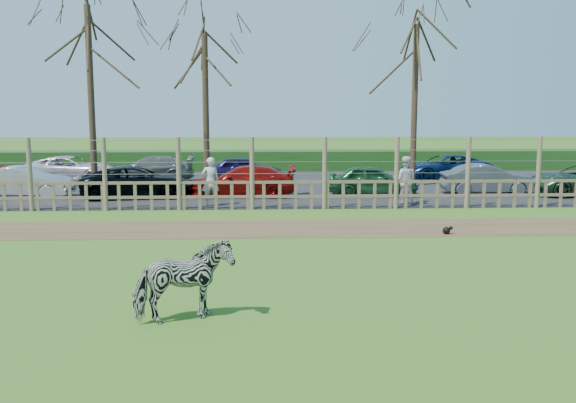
{
  "coord_description": "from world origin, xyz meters",
  "views": [
    {
      "loc": [
        0.3,
        -13.9,
        3.56
      ],
      "look_at": [
        1.0,
        2.5,
        1.1
      ],
      "focal_mm": 40.0,
      "sensor_mm": 36.0,
      "label": 1
    }
  ],
  "objects_px": {
    "car_1": "(25,182)",
    "car_9": "(149,169)",
    "car_4": "(373,180)",
    "car_2": "(138,182)",
    "car_3": "(243,181)",
    "car_8": "(70,169)",
    "tree_mid": "(205,74)",
    "zebra": "(183,282)",
    "car_5": "(488,179)",
    "crow": "(447,230)",
    "car_10": "(244,169)",
    "visitor_a": "(210,182)",
    "visitor_b": "(405,180)",
    "tree_left": "(89,53)",
    "tree_right": "(416,66)",
    "car_12": "(444,167)"
  },
  "relations": [
    {
      "from": "car_1",
      "to": "car_9",
      "type": "xyz_separation_m",
      "value": [
        3.94,
        4.86,
        0.0
      ]
    },
    {
      "from": "car_4",
      "to": "car_9",
      "type": "xyz_separation_m",
      "value": [
        -9.6,
        4.87,
        0.0
      ]
    },
    {
      "from": "car_2",
      "to": "car_3",
      "type": "bearing_deg",
      "value": -96.74
    },
    {
      "from": "car_8",
      "to": "car_9",
      "type": "relative_size",
      "value": 1.04
    },
    {
      "from": "tree_mid",
      "to": "zebra",
      "type": "height_order",
      "value": "tree_mid"
    },
    {
      "from": "car_2",
      "to": "tree_mid",
      "type": "bearing_deg",
      "value": -51.85
    },
    {
      "from": "zebra",
      "to": "car_5",
      "type": "height_order",
      "value": "zebra"
    },
    {
      "from": "zebra",
      "to": "crow",
      "type": "relative_size",
      "value": 5.68
    },
    {
      "from": "car_1",
      "to": "car_10",
      "type": "distance_m",
      "value": 9.55
    },
    {
      "from": "visitor_a",
      "to": "visitor_b",
      "type": "distance_m",
      "value": 6.96
    },
    {
      "from": "car_3",
      "to": "car_9",
      "type": "distance_m",
      "value": 6.64
    },
    {
      "from": "car_4",
      "to": "car_5",
      "type": "xyz_separation_m",
      "value": [
        4.62,
        0.11,
        0.0
      ]
    },
    {
      "from": "crow",
      "to": "car_4",
      "type": "xyz_separation_m",
      "value": [
        -0.76,
        7.59,
        0.53
      ]
    },
    {
      "from": "tree_left",
      "to": "crow",
      "type": "xyz_separation_m",
      "value": [
        11.98,
        -9.04,
        -5.5
      ]
    },
    {
      "from": "tree_right",
      "to": "car_9",
      "type": "relative_size",
      "value": 1.78
    },
    {
      "from": "car_5",
      "to": "car_9",
      "type": "height_order",
      "value": "same"
    },
    {
      "from": "crow",
      "to": "car_3",
      "type": "height_order",
      "value": "car_3"
    },
    {
      "from": "tree_right",
      "to": "car_8",
      "type": "relative_size",
      "value": 1.7
    },
    {
      "from": "zebra",
      "to": "car_4",
      "type": "bearing_deg",
      "value": -44.9
    },
    {
      "from": "tree_mid",
      "to": "car_3",
      "type": "bearing_deg",
      "value": -57.05
    },
    {
      "from": "tree_left",
      "to": "car_9",
      "type": "bearing_deg",
      "value": 64.53
    },
    {
      "from": "car_3",
      "to": "visitor_b",
      "type": "bearing_deg",
      "value": 72.37
    },
    {
      "from": "tree_left",
      "to": "crow",
      "type": "distance_m",
      "value": 15.99
    },
    {
      "from": "car_9",
      "to": "visitor_a",
      "type": "bearing_deg",
      "value": 21.72
    },
    {
      "from": "zebra",
      "to": "car_2",
      "type": "height_order",
      "value": "zebra"
    },
    {
      "from": "car_1",
      "to": "car_4",
      "type": "xyz_separation_m",
      "value": [
        13.54,
        -0.01,
        0.0
      ]
    },
    {
      "from": "tree_left",
      "to": "tree_mid",
      "type": "distance_m",
      "value": 4.67
    },
    {
      "from": "tree_right",
      "to": "car_10",
      "type": "relative_size",
      "value": 2.09
    },
    {
      "from": "car_1",
      "to": "car_2",
      "type": "height_order",
      "value": "same"
    },
    {
      "from": "car_1",
      "to": "car_8",
      "type": "distance_m",
      "value": 5.11
    },
    {
      "from": "tree_right",
      "to": "car_5",
      "type": "bearing_deg",
      "value": -50.37
    },
    {
      "from": "tree_mid",
      "to": "visitor_a",
      "type": "xyz_separation_m",
      "value": [
        0.52,
        -4.81,
        -3.96
      ]
    },
    {
      "from": "visitor_a",
      "to": "car_5",
      "type": "distance_m",
      "value": 11.11
    },
    {
      "from": "car_10",
      "to": "car_1",
      "type": "bearing_deg",
      "value": 115.98
    },
    {
      "from": "car_1",
      "to": "car_12",
      "type": "height_order",
      "value": "same"
    },
    {
      "from": "car_8",
      "to": "car_12",
      "type": "height_order",
      "value": "same"
    },
    {
      "from": "tree_right",
      "to": "car_10",
      "type": "height_order",
      "value": "tree_right"
    },
    {
      "from": "car_3",
      "to": "zebra",
      "type": "bearing_deg",
      "value": 0.54
    },
    {
      "from": "car_5",
      "to": "car_9",
      "type": "relative_size",
      "value": 0.88
    },
    {
      "from": "tree_left",
      "to": "car_4",
      "type": "distance_m",
      "value": 12.37
    },
    {
      "from": "car_4",
      "to": "car_8",
      "type": "xyz_separation_m",
      "value": [
        -13.29,
        5.11,
        0.0
      ]
    },
    {
      "from": "car_1",
      "to": "tree_left",
      "type": "bearing_deg",
      "value": -56.29
    },
    {
      "from": "crow",
      "to": "car_8",
      "type": "distance_m",
      "value": 18.94
    },
    {
      "from": "tree_left",
      "to": "zebra",
      "type": "height_order",
      "value": "tree_left"
    },
    {
      "from": "tree_mid",
      "to": "car_4",
      "type": "relative_size",
      "value": 1.94
    },
    {
      "from": "car_5",
      "to": "car_9",
      "type": "distance_m",
      "value": 15.0
    },
    {
      "from": "car_1",
      "to": "car_9",
      "type": "distance_m",
      "value": 6.26
    },
    {
      "from": "visitor_a",
      "to": "car_12",
      "type": "distance_m",
      "value": 12.94
    },
    {
      "from": "visitor_a",
      "to": "visitor_b",
      "type": "bearing_deg",
      "value": 169.19
    },
    {
      "from": "tree_mid",
      "to": "tree_right",
      "type": "relative_size",
      "value": 0.93
    }
  ]
}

